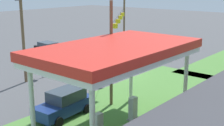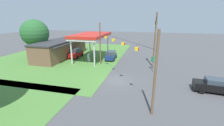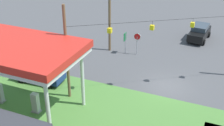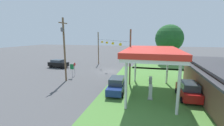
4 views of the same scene
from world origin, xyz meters
The scene contains 10 objects.
ground_plane centered at (0.00, 0.00, 0.00)m, with size 160.00×160.00×0.00m, color #4C4C4F.
gas_station_canopy centered at (10.30, 8.03, 5.16)m, with size 10.93×6.17×5.67m.
fuel_pump_near centered at (8.50, 8.03, 0.81)m, with size 0.71×0.56×1.71m.
fuel_pump_far centered at (12.10, 8.03, 0.81)m, with size 0.71×0.56×1.71m.
car_at_pumps_front centered at (11.04, 3.82, 0.99)m, with size 4.70×2.31×1.95m.
car_on_crossroad centered at (-0.70, -12.49, 0.95)m, with size 2.36×4.62×1.82m.
stop_sign_roadside centered at (4.84, -5.37, 1.81)m, with size 0.80×0.08×2.50m.
route_sign centered at (6.15, -5.14, 1.71)m, with size 0.10×0.70×2.40m.
utility_pole_main centered at (8.07, -5.22, 5.54)m, with size 2.20×0.44×9.92m.
signal_span_gantry centered at (0.00, -0.01, 4.45)m, with size 14.73×10.24×8.13m.
Camera 3 is at (-5.17, 24.32, 14.64)m, focal length 50.00 mm.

